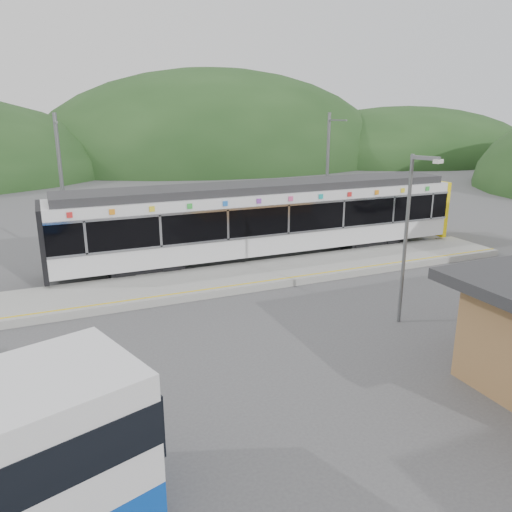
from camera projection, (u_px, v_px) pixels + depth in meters
name	position (u px, v px, depth m)	size (l,w,h in m)	color
ground	(282.00, 305.00, 18.82)	(120.00, 120.00, 0.00)	#4C4C4F
hills	(344.00, 253.00, 25.84)	(146.00, 149.00, 26.00)	#1E3D19
platform	(249.00, 276.00, 21.68)	(26.00, 3.20, 0.30)	#9E9E99
yellow_line	(261.00, 282.00, 20.50)	(26.00, 0.10, 0.01)	yellow
train	(266.00, 218.00, 24.31)	(20.44, 3.01, 3.74)	black
catenary_mast_west	(62.00, 189.00, 22.69)	(0.18, 1.80, 7.00)	slate
catenary_mast_east	(328.00, 174.00, 28.02)	(0.18, 1.80, 7.00)	slate
lamp_post	(409.00, 226.00, 16.27)	(0.46, 1.07, 5.73)	slate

